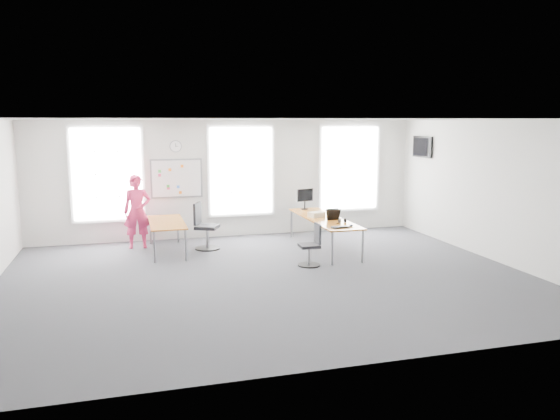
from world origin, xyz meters
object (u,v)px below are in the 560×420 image
object	(u,v)px
person	(137,212)
keyboard	(340,227)
desk_right	(324,220)
desk_left	(167,224)
chair_right	(312,247)
chair_left	(204,229)
headphones	(342,221)
monitor	(305,197)

from	to	relation	value
person	keyboard	bearing A→B (deg)	-29.84
desk_right	person	world-z (taller)	person
person	keyboard	world-z (taller)	person
desk_right	desk_left	bearing A→B (deg)	169.76
desk_right	chair_right	size ratio (longest dim) A/B	3.45
desk_left	chair_left	bearing A→B (deg)	4.60
chair_right	headphones	world-z (taller)	chair_right
headphones	chair_right	bearing A→B (deg)	-156.19
desk_right	desk_left	xyz separation A→B (m)	(-3.57, 0.64, -0.04)
monitor	chair_left	bearing A→B (deg)	176.30
headphones	monitor	world-z (taller)	monitor
desk_right	headphones	distance (m)	0.72
headphones	monitor	xyz separation A→B (m)	(-0.23, 1.95, 0.27)
person	headphones	xyz separation A→B (m)	(4.37, -1.96, -0.09)
chair_left	person	bearing A→B (deg)	94.52
desk_right	headphones	bearing A→B (deg)	-75.51
desk_right	desk_left	distance (m)	3.62
chair_left	desk_left	bearing A→B (deg)	119.37
desk_right	monitor	xyz separation A→B (m)	(-0.05, 1.26, 0.37)
keyboard	headphones	world-z (taller)	headphones
chair_left	person	distance (m)	1.64
desk_right	person	xyz separation A→B (m)	(-4.19, 1.27, 0.18)
keyboard	chair_left	bearing A→B (deg)	126.93
chair_right	chair_left	distance (m)	2.84
chair_right	keyboard	size ratio (longest dim) A/B	2.18
chair_left	headphones	size ratio (longest dim) A/B	6.49
keyboard	headphones	size ratio (longest dim) A/B	2.39
chair_left	keyboard	world-z (taller)	chair_left
desk_left	person	distance (m)	0.91
chair_right	chair_left	xyz separation A→B (m)	(-1.93, 2.09, 0.10)
desk_right	headphones	world-z (taller)	headphones
desk_left	chair_left	xyz separation A→B (m)	(0.87, 0.07, -0.17)
chair_left	chair_right	bearing A→B (deg)	-112.54
person	monitor	world-z (taller)	person
desk_left	chair_right	world-z (taller)	chair_right
chair_left	monitor	size ratio (longest dim) A/B	2.07
person	headphones	bearing A→B (deg)	-22.62
desk_right	keyboard	size ratio (longest dim) A/B	7.51
keyboard	headphones	distance (m)	0.61
chair_left	monitor	bearing A→B (deg)	-53.56
desk_right	person	bearing A→B (deg)	163.20
chair_left	keyboard	bearing A→B (deg)	-101.98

